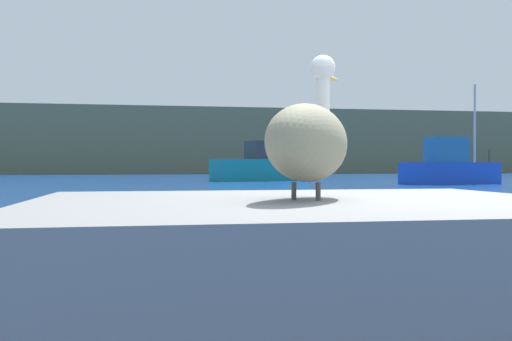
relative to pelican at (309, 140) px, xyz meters
The scene contains 6 objects.
ground_plane 1.48m from the pelican, 14.78° to the left, with size 260.00×260.00×0.00m, color navy.
hillside_backdrop 68.66m from the pelican, 89.30° to the left, with size 140.00×16.96×7.59m, color #5B664C.
pier_dock 0.78m from the pelican, 121.30° to the right, with size 3.26×2.53×0.85m, color gray.
pelican is the anchor object (origin of this frame).
fishing_boat_blue 28.76m from the pelican, 59.38° to the left, with size 5.47×2.33×5.44m.
fishing_boat_teal 33.00m from the pelican, 80.03° to the left, with size 6.56×3.88×4.50m.
Camera 1 is at (-1.74, -3.47, 1.06)m, focal length 39.45 mm.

